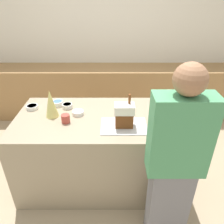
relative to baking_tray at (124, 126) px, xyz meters
The scene contains 16 objects.
ground_plane 0.95m from the baking_tray, 141.15° to the left, with size 12.00×12.00×0.00m, color tan.
wall_back 2.25m from the baking_tray, 96.06° to the left, with size 8.00×0.05×2.60m.
back_cabinet_block 1.94m from the baking_tray, 97.10° to the left, with size 6.00×0.60×0.91m.
kitchen_island 0.54m from the baking_tray, 141.15° to the left, with size 1.87×0.96×0.90m.
baking_tray is the anchor object (origin of this frame).
gingerbread_house 0.13m from the baking_tray, 24.85° to the left, with size 0.19×0.14×0.34m.
decorative_tree 0.81m from the baking_tray, 165.10° to the left, with size 0.14×0.14×0.30m.
candy_bowl_far_left 0.55m from the baking_tray, 154.25° to the left, with size 0.13×0.13×0.04m.
candy_bowl_far_right 0.44m from the baking_tray, 93.65° to the left, with size 0.10×0.10×0.04m.
candy_bowl_center_rear 0.75m from the baking_tray, 148.36° to the left, with size 0.12×0.12×0.05m.
candy_bowl_front_corner 0.53m from the baking_tray, 44.32° to the left, with size 0.11×0.11×0.05m.
candy_bowl_near_tray_left 0.90m from the baking_tray, 148.85° to the left, with size 0.13×0.13×0.05m.
candy_bowl_near_tray_right 1.11m from the baking_tray, 160.30° to the left, with size 0.13×0.13×0.04m.
cookbook 0.69m from the baking_tray, 35.37° to the left, with size 0.17×0.17×0.02m.
mug 0.60m from the baking_tray, behind, with size 0.09×0.09×0.09m.
person 0.65m from the baking_tray, 54.61° to the right, with size 0.45×0.56×1.72m.
Camera 1 is at (0.11, -2.04, 2.10)m, focal length 35.00 mm.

